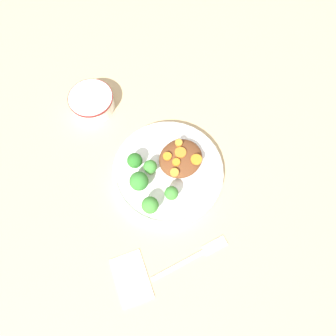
{
  "coord_description": "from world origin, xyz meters",
  "views": [
    {
      "loc": [
        0.23,
        -0.19,
        0.77
      ],
      "look_at": [
        0.0,
        0.0,
        0.04
      ],
      "focal_mm": 35.0,
      "sensor_mm": 36.0,
      "label": 1
    }
  ],
  "objects_px": {
    "plate": "(168,171)",
    "napkin": "(132,278)",
    "dip_bowl": "(92,101)",
    "fork": "(197,255)"
  },
  "relations": [
    {
      "from": "dip_bowl",
      "to": "fork",
      "type": "relative_size",
      "value": 0.62
    },
    {
      "from": "plate",
      "to": "napkin",
      "type": "bearing_deg",
      "value": -57.13
    },
    {
      "from": "napkin",
      "to": "plate",
      "type": "bearing_deg",
      "value": 122.87
    },
    {
      "from": "plate",
      "to": "napkin",
      "type": "relative_size",
      "value": 2.15
    },
    {
      "from": "plate",
      "to": "fork",
      "type": "height_order",
      "value": "plate"
    },
    {
      "from": "napkin",
      "to": "dip_bowl",
      "type": "bearing_deg",
      "value": 156.07
    },
    {
      "from": "fork",
      "to": "napkin",
      "type": "relative_size",
      "value": 1.5
    },
    {
      "from": "dip_bowl",
      "to": "napkin",
      "type": "xyz_separation_m",
      "value": [
        0.42,
        -0.19,
        -0.02
      ]
    },
    {
      "from": "plate",
      "to": "napkin",
      "type": "distance_m",
      "value": 0.26
    },
    {
      "from": "dip_bowl",
      "to": "fork",
      "type": "bearing_deg",
      "value": -5.02
    }
  ]
}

